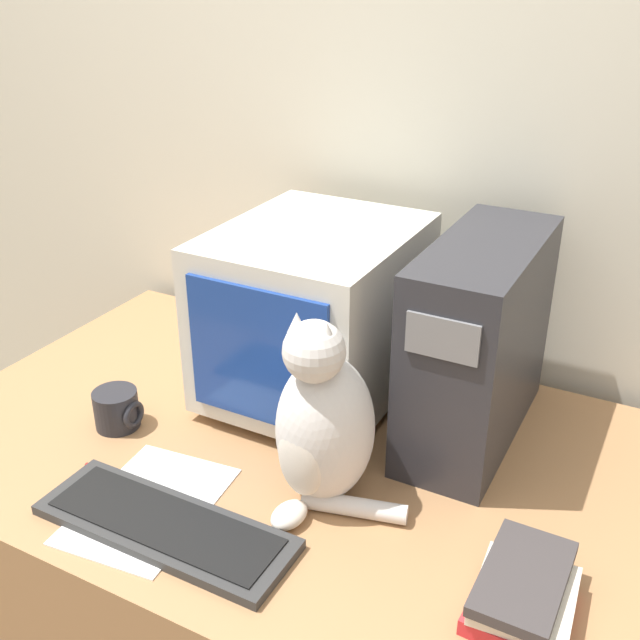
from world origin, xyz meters
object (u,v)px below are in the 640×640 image
at_px(computer_tower, 478,342).
at_px(cat, 323,425).
at_px(book_stack, 523,595).
at_px(pen, 113,479).
at_px(crt_monitor, 315,313).
at_px(keyboard, 165,526).
at_px(mug, 117,409).

distance_m(computer_tower, cat, 0.36).
bearing_deg(book_stack, pen, -176.28).
bearing_deg(crt_monitor, computer_tower, 3.66).
xyz_separation_m(cat, pen, (-0.36, -0.14, -0.15)).
height_order(keyboard, pen, keyboard).
relative_size(book_stack, pen, 1.36).
height_order(pen, mug, mug).
relative_size(keyboard, cat, 1.27).
bearing_deg(pen, mug, 128.17).
distance_m(crt_monitor, computer_tower, 0.34).
xyz_separation_m(crt_monitor, mug, (-0.29, -0.30, -0.16)).
bearing_deg(pen, keyboard, -19.73).
distance_m(cat, mug, 0.48).
bearing_deg(crt_monitor, book_stack, -35.38).
bearing_deg(book_stack, keyboard, -169.27).
relative_size(crt_monitor, computer_tower, 1.02).
bearing_deg(cat, crt_monitor, 129.45).
relative_size(crt_monitor, book_stack, 2.25).
xyz_separation_m(keyboard, book_stack, (0.57, 0.11, 0.02)).
bearing_deg(crt_monitor, pen, -112.32).
bearing_deg(computer_tower, mug, -153.21).
xyz_separation_m(computer_tower, cat, (-0.17, -0.32, -0.05)).
bearing_deg(crt_monitor, cat, -59.43).
xyz_separation_m(book_stack, pen, (-0.74, -0.05, -0.03)).
height_order(crt_monitor, computer_tower, computer_tower).
height_order(cat, mug, cat).
relative_size(crt_monitor, mug, 4.74).
bearing_deg(book_stack, mug, 173.62).
height_order(cat, book_stack, cat).
xyz_separation_m(computer_tower, pen, (-0.52, -0.46, -0.20)).
distance_m(computer_tower, book_stack, 0.50).
distance_m(crt_monitor, mug, 0.45).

